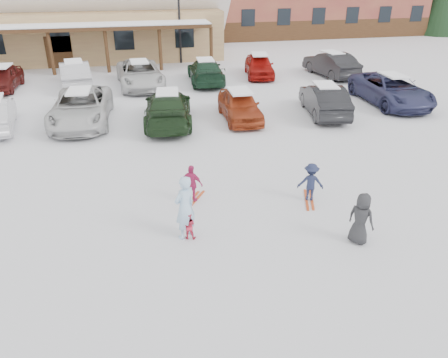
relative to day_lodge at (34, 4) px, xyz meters
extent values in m
plane|color=white|center=(9.00, -27.96, -3.94)|extent=(160.00, 160.00, 0.00)
cube|color=tan|center=(0.00, 0.04, -2.14)|extent=(28.00, 10.00, 3.60)
cube|color=#422814|center=(0.00, -6.16, -1.04)|extent=(25.20, 2.60, 0.25)
cube|color=#422814|center=(25.00, 3.08, -3.04)|extent=(24.00, 0.10, 1.80)
cylinder|color=black|center=(10.67, -4.99, -0.90)|extent=(0.16, 0.16, 6.09)
cylinder|color=black|center=(39.00, 4.04, -3.28)|extent=(0.60, 0.60, 1.32)
cylinder|color=black|center=(15.00, 16.04, -3.40)|extent=(0.60, 0.60, 1.08)
cylinder|color=black|center=(43.00, 18.04, -3.25)|extent=(0.60, 0.60, 1.38)
imported|color=#A8CDEC|center=(7.93, -28.29, -3.01)|extent=(0.81, 0.75, 1.86)
imported|color=#CC2A47|center=(8.00, -28.38, -3.55)|extent=(0.45, 0.39, 0.80)
imported|color=#1C2340|center=(12.09, -27.04, -3.31)|extent=(0.93, 0.70, 1.27)
cube|color=#BD431B|center=(12.09, -27.04, -3.93)|extent=(0.62, 1.39, 0.03)
imported|color=#B9245C|center=(8.40, -26.35, -3.32)|extent=(0.78, 0.66, 1.25)
cube|color=#BD431B|center=(8.40, -26.35, -3.93)|extent=(0.93, 1.28, 0.03)
imported|color=#28282B|center=(12.50, -29.52, -3.21)|extent=(0.80, 0.86, 1.47)
imported|color=silver|center=(4.42, -17.74, -3.16)|extent=(2.84, 5.72, 1.56)
imported|color=#1C3219|center=(8.40, -18.69, -3.18)|extent=(2.68, 5.45, 1.52)
imported|color=#9F3819|center=(11.82, -18.79, -3.24)|extent=(1.75, 4.18, 1.41)
imported|color=black|center=(16.09, -18.93, -3.19)|extent=(2.27, 4.75, 1.50)
imported|color=navy|center=(20.34, -17.93, -3.17)|extent=(2.59, 5.59, 1.55)
imported|color=#591714|center=(-0.60, -10.44, -3.25)|extent=(1.85, 4.14, 1.38)
imported|color=silver|center=(3.55, -10.83, -3.16)|extent=(2.32, 4.95, 1.57)
imported|color=silver|center=(7.39, -11.49, -3.18)|extent=(2.92, 5.68, 1.53)
imported|color=#183824|center=(11.45, -11.40, -3.22)|extent=(2.29, 5.08, 1.45)
imported|color=#A0110D|center=(15.21, -10.43, -3.21)|extent=(2.42, 4.51, 1.46)
imported|color=black|center=(19.89, -11.36, -3.16)|extent=(2.30, 4.94, 1.57)
camera|label=1|loc=(6.84, -38.47, 2.94)|focal=35.00mm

